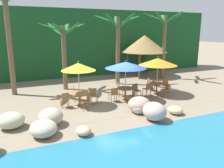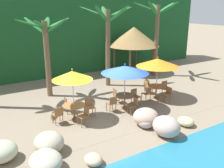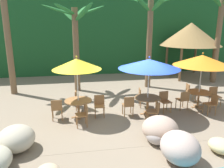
{
  "view_description": "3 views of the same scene",
  "coord_description": "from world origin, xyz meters",
  "px_view_note": "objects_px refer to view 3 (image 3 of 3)",
  "views": [
    {
      "loc": [
        -5.46,
        -12.03,
        4.2
      ],
      "look_at": [
        -0.06,
        0.3,
        0.98
      ],
      "focal_mm": 36.41,
      "sensor_mm": 36.0,
      "label": 1
    },
    {
      "loc": [
        -6.47,
        -10.45,
        5.26
      ],
      "look_at": [
        0.09,
        0.24,
        1.37
      ],
      "focal_mm": 40.06,
      "sensor_mm": 36.0,
      "label": 2
    },
    {
      "loc": [
        -2.36,
        -8.75,
        3.79
      ],
      "look_at": [
        -0.79,
        0.24,
        1.3
      ],
      "focal_mm": 36.68,
      "sensor_mm": 36.0,
      "label": 3
    }
  ],
  "objects_px": {
    "chair_orange_left": "(183,99)",
    "palm_tree_second": "(75,32)",
    "dining_table_yellow": "(78,103)",
    "chair_blue_left": "(128,105)",
    "chair_yellow_left": "(57,108)",
    "chair_yellow_seaward": "(99,104)",
    "chair_orange_right": "(212,103)",
    "chair_yellow_right": "(84,113)",
    "chair_blue_right": "(154,110)",
    "umbrella_blue": "(149,64)",
    "chair_orange_seaward": "(214,95)",
    "chair_blue_inland": "(142,96)",
    "umbrella_yellow": "(77,64)",
    "dining_table_blue": "(148,100)",
    "dining_table_orange": "(199,94)",
    "chair_orange_inland": "(190,91)",
    "chair_blue_seaward": "(165,100)",
    "palm_tree_nearest": "(5,10)",
    "palapa_hut": "(191,34)",
    "palm_tree_third": "(150,25)",
    "chair_yellow_inland": "(78,99)",
    "palm_tree_fourth": "(220,22)",
    "umbrella_orange": "(202,60)"
  },
  "relations": [
    {
      "from": "chair_yellow_right",
      "to": "palm_tree_nearest",
      "type": "height_order",
      "value": "palm_tree_nearest"
    },
    {
      "from": "chair_yellow_seaward",
      "to": "dining_table_orange",
      "type": "xyz_separation_m",
      "value": [
        4.54,
        0.2,
        0.1
      ]
    },
    {
      "from": "palm_tree_fourth",
      "to": "chair_blue_seaward",
      "type": "bearing_deg",
      "value": -140.35
    },
    {
      "from": "chair_yellow_seaward",
      "to": "dining_table_blue",
      "type": "bearing_deg",
      "value": -4.17
    },
    {
      "from": "dining_table_orange",
      "to": "chair_orange_left",
      "type": "xyz_separation_m",
      "value": [
        -0.83,
        -0.19,
        -0.1
      ]
    },
    {
      "from": "chair_yellow_seaward",
      "to": "chair_blue_left",
      "type": "bearing_deg",
      "value": -11.86
    },
    {
      "from": "dining_table_yellow",
      "to": "chair_yellow_seaward",
      "type": "xyz_separation_m",
      "value": [
        0.85,
        0.02,
        -0.1
      ]
    },
    {
      "from": "palm_tree_nearest",
      "to": "chair_blue_inland",
      "type": "bearing_deg",
      "value": -26.91
    },
    {
      "from": "chair_yellow_inland",
      "to": "palm_tree_third",
      "type": "height_order",
      "value": "palm_tree_third"
    },
    {
      "from": "umbrella_blue",
      "to": "dining_table_blue",
      "type": "distance_m",
      "value": 1.54
    },
    {
      "from": "chair_yellow_right",
      "to": "palm_tree_nearest",
      "type": "xyz_separation_m",
      "value": [
        -3.53,
        4.74,
        3.84
      ]
    },
    {
      "from": "dining_table_orange",
      "to": "chair_orange_inland",
      "type": "height_order",
      "value": "chair_orange_inland"
    },
    {
      "from": "chair_yellow_inland",
      "to": "umbrella_blue",
      "type": "height_order",
      "value": "umbrella_blue"
    },
    {
      "from": "dining_table_orange",
      "to": "chair_blue_right",
      "type": "bearing_deg",
      "value": -154.68
    },
    {
      "from": "chair_blue_seaward",
      "to": "palm_tree_nearest",
      "type": "relative_size",
      "value": 0.13
    },
    {
      "from": "palm_tree_nearest",
      "to": "dining_table_blue",
      "type": "bearing_deg",
      "value": -32.89
    },
    {
      "from": "chair_yellow_right",
      "to": "palm_tree_fourth",
      "type": "distance_m",
      "value": 10.5
    },
    {
      "from": "umbrella_blue",
      "to": "chair_orange_seaward",
      "type": "xyz_separation_m",
      "value": [
        3.37,
        0.45,
        -1.64
      ]
    },
    {
      "from": "palm_tree_second",
      "to": "chair_yellow_left",
      "type": "bearing_deg",
      "value": -102.61
    },
    {
      "from": "chair_blue_right",
      "to": "palm_tree_fourth",
      "type": "relative_size",
      "value": 0.15
    },
    {
      "from": "chair_yellow_inland",
      "to": "palm_tree_nearest",
      "type": "distance_m",
      "value": 5.96
    },
    {
      "from": "chair_blue_left",
      "to": "dining_table_orange",
      "type": "xyz_separation_m",
      "value": [
        3.37,
        0.45,
        0.1
      ]
    },
    {
      "from": "dining_table_yellow",
      "to": "chair_blue_left",
      "type": "height_order",
      "value": "chair_blue_left"
    },
    {
      "from": "chair_yellow_left",
      "to": "palm_tree_third",
      "type": "relative_size",
      "value": 0.16
    },
    {
      "from": "dining_table_blue",
      "to": "chair_blue_seaward",
      "type": "height_order",
      "value": "chair_blue_seaward"
    },
    {
      "from": "chair_yellow_left",
      "to": "palm_tree_second",
      "type": "distance_m",
      "value": 4.98
    },
    {
      "from": "dining_table_yellow",
      "to": "chair_yellow_seaward",
      "type": "height_order",
      "value": "chair_yellow_seaward"
    },
    {
      "from": "chair_orange_inland",
      "to": "palm_tree_second",
      "type": "xyz_separation_m",
      "value": [
        -5.36,
        2.86,
        2.74
      ]
    },
    {
      "from": "chair_yellow_left",
      "to": "chair_orange_left",
      "type": "distance_m",
      "value": 5.41
    },
    {
      "from": "chair_orange_right",
      "to": "palm_tree_second",
      "type": "xyz_separation_m",
      "value": [
        -5.45,
        4.56,
        2.74
      ]
    },
    {
      "from": "umbrella_orange",
      "to": "palm_tree_nearest",
      "type": "relative_size",
      "value": 0.38
    },
    {
      "from": "chair_yellow_left",
      "to": "chair_orange_right",
      "type": "distance_m",
      "value": 6.38
    },
    {
      "from": "chair_blue_left",
      "to": "chair_orange_left",
      "type": "height_order",
      "value": "same"
    },
    {
      "from": "chair_yellow_inland",
      "to": "chair_blue_seaward",
      "type": "xyz_separation_m",
      "value": [
        3.68,
        -0.8,
        0.0
      ]
    },
    {
      "from": "umbrella_yellow",
      "to": "dining_table_yellow",
      "type": "relative_size",
      "value": 2.31
    },
    {
      "from": "chair_blue_inland",
      "to": "palm_tree_third",
      "type": "height_order",
      "value": "palm_tree_third"
    },
    {
      "from": "chair_blue_seaward",
      "to": "chair_orange_left",
      "type": "height_order",
      "value": "same"
    },
    {
      "from": "dining_table_blue",
      "to": "palm_tree_second",
      "type": "height_order",
      "value": "palm_tree_second"
    },
    {
      "from": "dining_table_yellow",
      "to": "chair_blue_inland",
      "type": "bearing_deg",
      "value": 14.03
    },
    {
      "from": "chair_blue_seaward",
      "to": "chair_orange_inland",
      "type": "relative_size",
      "value": 1.0
    },
    {
      "from": "umbrella_yellow",
      "to": "dining_table_blue",
      "type": "xyz_separation_m",
      "value": [
        2.87,
        -0.13,
        -1.6
      ]
    },
    {
      "from": "chair_blue_right",
      "to": "chair_blue_inland",
      "type": "bearing_deg",
      "value": 88.58
    },
    {
      "from": "dining_table_yellow",
      "to": "chair_blue_seaward",
      "type": "distance_m",
      "value": 3.71
    },
    {
      "from": "palm_tree_third",
      "to": "chair_orange_seaward",
      "type": "bearing_deg",
      "value": -60.78
    },
    {
      "from": "palm_tree_nearest",
      "to": "chair_yellow_left",
      "type": "bearing_deg",
      "value": -57.93
    },
    {
      "from": "umbrella_yellow",
      "to": "chair_blue_seaward",
      "type": "xyz_separation_m",
      "value": [
        3.7,
        0.05,
        -1.7
      ]
    },
    {
      "from": "dining_table_blue",
      "to": "palapa_hut",
      "type": "xyz_separation_m",
      "value": [
        5.01,
        6.1,
        2.33
      ]
    },
    {
      "from": "dining_table_blue",
      "to": "chair_blue_right",
      "type": "relative_size",
      "value": 1.26
    },
    {
      "from": "chair_yellow_right",
      "to": "chair_blue_right",
      "type": "bearing_deg",
      "value": -3.13
    },
    {
      "from": "chair_orange_left",
      "to": "palm_tree_second",
      "type": "height_order",
      "value": "palm_tree_second"
    }
  ]
}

